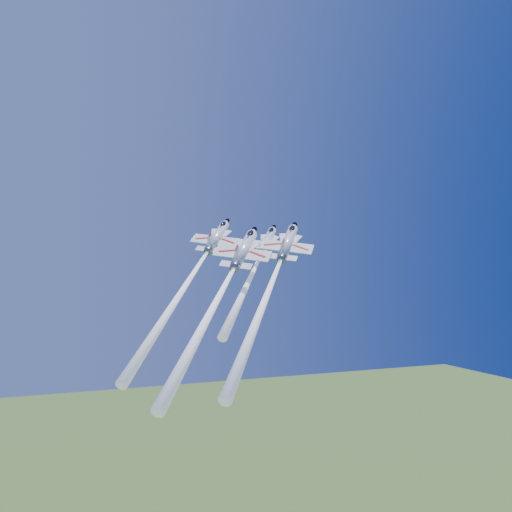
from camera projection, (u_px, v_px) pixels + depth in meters
name	position (u px, v px, depth m)	size (l,w,h in m)	color
jet_lead	(254.00, 269.00, 106.58)	(18.61, 27.45, 27.10)	white
jet_left	(190.00, 278.00, 99.15)	(23.00, 34.60, 35.11)	white
jet_right	(271.00, 285.00, 95.37)	(23.41, 35.01, 35.23)	white
jet_slot	(221.00, 292.00, 92.54)	(23.27, 34.62, 34.58)	white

